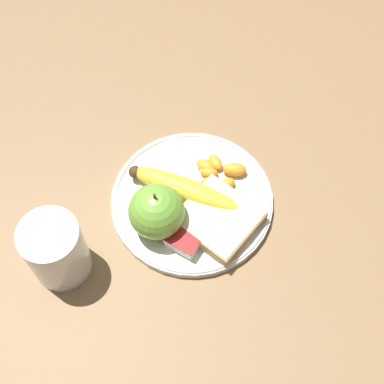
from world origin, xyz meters
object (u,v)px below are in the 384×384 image
Objects in this scene: bread_slice at (218,219)px; jam_packet at (184,240)px; banana at (183,190)px; juice_glass at (57,251)px; apple at (157,212)px; fork at (184,194)px; plate at (192,200)px.

jam_packet is (-0.02, -0.05, -0.00)m from bread_slice.
banana reaches higher than jam_packet.
bread_slice is 0.06m from jam_packet.
juice_glass is at bearing -139.63° from jam_packet.
juice_glass is at bearing -133.49° from bread_slice.
apple is 0.07m from fork.
banana is at bearing 83.89° from apple.
apple is 0.06m from banana.
apple reaches higher than banana.
fork is at bearing 168.76° from bread_slice.
apple is 0.05m from jam_packet.
banana is at bearing 63.05° from juice_glass.
fork is (0.09, 0.17, -0.03)m from juice_glass.
juice_glass is at bearing -116.95° from banana.
apple is at bearing 54.63° from juice_glass.
juice_glass reaches higher than plate.
fork is 3.04× the size of jam_packet.
banana reaches higher than fork.
jam_packet is at bearing -67.75° from plate.
apple is at bearing -96.11° from banana.
juice_glass is 0.59× the size of banana.
jam_packet is at bearing -6.98° from apple.
banana is 1.24× the size of fork.
plate is at bearing 8.94° from banana.
apple is 0.09m from bread_slice.
fork is (0.00, 0.00, -0.01)m from banana.
plate is 0.01m from fork.
juice_glass is 0.90× the size of bread_slice.
apple is 0.76× the size of bread_slice.
banana is (-0.01, -0.00, 0.02)m from plate.
banana is (0.01, 0.06, -0.02)m from apple.
juice_glass is at bearing -66.81° from fork.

